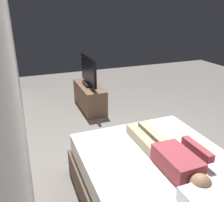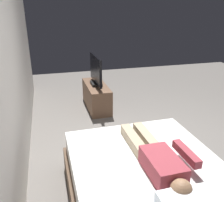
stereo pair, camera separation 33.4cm
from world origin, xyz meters
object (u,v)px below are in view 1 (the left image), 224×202
object	(u,v)px
tv_stand	(90,97)
remote	(192,145)
person	(170,155)
bed	(163,187)
tv	(89,72)

from	to	relation	value
tv_stand	remote	bearing A→B (deg)	-171.17
person	remote	bearing A→B (deg)	-69.53
bed	tv_stand	size ratio (longest dim) A/B	1.77
tv	bed	bearing A→B (deg)	178.77
person	tv_stand	distance (m)	2.83
person	remote	distance (m)	0.44
bed	person	distance (m)	0.37
tv_stand	tv	world-z (taller)	tv
remote	tv	distance (m)	2.70
person	tv_stand	xyz separation A→B (m)	(2.81, 0.01, -0.37)
bed	person	world-z (taller)	person
remote	bed	bearing A→B (deg)	110.82
bed	tv_stand	bearing A→B (deg)	-1.23
bed	person	bearing A→B (deg)	-67.18
tv	remote	bearing A→B (deg)	-171.17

